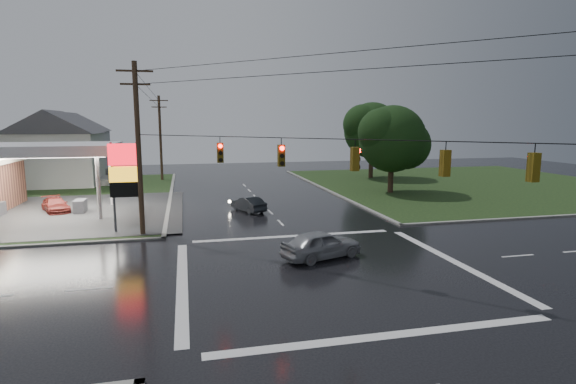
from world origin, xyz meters
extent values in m
plane|color=black|center=(0.00, 0.00, 0.00)|extent=(120.00, 120.00, 0.00)
cube|color=black|center=(26.00, 26.00, 0.04)|extent=(36.00, 36.00, 0.08)
cube|color=#2D2D2D|center=(-20.00, 18.00, 0.09)|extent=(26.00, 18.00, 0.02)
cylinder|color=silver|center=(-13.00, 15.00, 2.50)|extent=(0.30, 0.30, 5.00)
cylinder|color=silver|center=(-13.00, 21.00, 2.50)|extent=(0.30, 0.30, 5.00)
cube|color=silver|center=(-18.00, 18.00, 5.20)|extent=(12.00, 8.00, 0.80)
cube|color=white|center=(-18.00, 18.00, 4.78)|extent=(11.40, 7.40, 0.04)
cube|color=#59595E|center=(-15.00, 18.00, 0.55)|extent=(0.80, 1.60, 1.10)
cylinder|color=#59595E|center=(-11.30, 10.50, 3.00)|extent=(0.16, 0.16, 6.00)
cylinder|color=#59595E|center=(-9.70, 10.50, 3.00)|extent=(0.16, 0.16, 6.00)
cube|color=red|center=(-10.50, 10.50, 5.20)|extent=(2.00, 0.35, 1.40)
cube|color=orange|center=(-10.50, 10.50, 3.90)|extent=(2.00, 0.35, 1.00)
cube|color=black|center=(-10.50, 10.50, 2.90)|extent=(2.00, 0.35, 1.00)
cylinder|color=#382619|center=(-9.50, 9.50, 5.50)|extent=(0.32, 0.32, 11.00)
cube|color=#382619|center=(-9.50, 9.50, 10.40)|extent=(2.20, 0.12, 0.12)
cube|color=#382619|center=(-9.50, 9.50, 9.60)|extent=(1.80, 0.12, 0.12)
cylinder|color=#382619|center=(-9.50, 38.00, 5.25)|extent=(0.32, 0.32, 10.50)
cube|color=#382619|center=(-9.50, 38.00, 9.90)|extent=(2.20, 0.12, 0.12)
cube|color=#382619|center=(-9.50, 38.00, 9.10)|extent=(1.80, 0.12, 0.12)
cube|color=#59470C|center=(-4.75, 4.75, 5.60)|extent=(0.34, 0.34, 1.10)
cylinder|color=#FF0C07|center=(-4.75, 4.55, 5.98)|extent=(0.22, 0.08, 0.22)
cube|color=#59470C|center=(-1.90, 1.90, 5.60)|extent=(0.34, 0.34, 1.10)
cylinder|color=#FF0C07|center=(-1.90, 1.70, 5.98)|extent=(0.22, 0.08, 0.22)
cube|color=#59470C|center=(0.95, -0.95, 5.60)|extent=(0.34, 0.34, 1.10)
cylinder|color=#FF0C07|center=(1.15, -0.95, 5.98)|extent=(0.08, 0.22, 0.22)
cube|color=#59470C|center=(3.80, -3.80, 5.60)|extent=(0.34, 0.34, 1.10)
cylinder|color=#FF0C07|center=(3.80, -3.60, 5.98)|extent=(0.22, 0.08, 0.22)
cube|color=#59470C|center=(6.08, -6.08, 5.60)|extent=(0.34, 0.34, 1.10)
cylinder|color=#FF0C07|center=(6.08, -5.88, 5.98)|extent=(0.22, 0.08, 0.22)
cube|color=silver|center=(-21.00, 36.00, 3.00)|extent=(9.00, 8.00, 6.00)
cube|color=gray|center=(-15.70, 36.00, 0.40)|extent=(1.60, 4.80, 0.80)
cube|color=silver|center=(-22.00, 48.00, 3.00)|extent=(9.00, 8.00, 6.00)
cube|color=gray|center=(-16.70, 48.00, 0.40)|extent=(1.60, 4.80, 0.80)
cylinder|color=black|center=(14.00, 22.00, 2.52)|extent=(0.56, 0.56, 5.04)
sphere|color=black|center=(14.00, 22.00, 5.58)|extent=(6.80, 6.80, 6.80)
sphere|color=black|center=(15.70, 22.30, 4.95)|extent=(5.10, 5.10, 5.10)
sphere|color=black|center=(12.64, 21.60, 6.30)|extent=(4.76, 4.76, 4.76)
cylinder|color=black|center=(17.00, 34.00, 2.80)|extent=(0.56, 0.56, 5.60)
sphere|color=black|center=(17.00, 34.00, 6.20)|extent=(7.20, 7.20, 7.20)
sphere|color=black|center=(18.80, 34.30, 5.50)|extent=(5.40, 5.40, 5.40)
sphere|color=black|center=(15.56, 33.60, 7.00)|extent=(5.04, 5.04, 5.04)
imported|color=black|center=(-1.71, 15.69, 0.61)|extent=(2.69, 3.94, 1.23)
imported|color=gray|center=(0.33, 2.07, 0.77)|extent=(4.84, 3.16, 1.53)
imported|color=maroon|center=(-17.06, 18.94, 0.59)|extent=(3.19, 4.39, 1.18)
camera|label=1|loc=(-6.71, -20.36, 7.29)|focal=28.00mm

